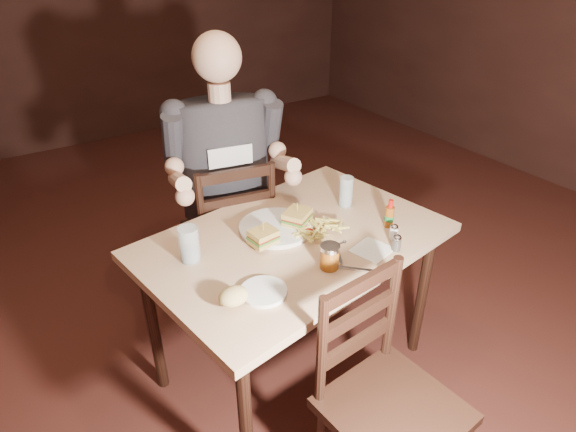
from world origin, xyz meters
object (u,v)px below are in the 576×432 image
glass_right (346,192)px  side_plate (264,292)px  hot_sauce (390,213)px  syrup_dispenser (330,257)px  diner (225,146)px  dinner_plate (276,228)px  chair_far (229,234)px  chair_near (394,410)px  glass_left (189,244)px  main_table (294,252)px

glass_right → side_plate: size_ratio=0.88×
hot_sauce → syrup_dispenser: (-0.41, -0.10, -0.01)m
syrup_dispenser → side_plate: (-0.29, 0.00, -0.04)m
diner → dinner_plate: bearing=-79.3°
chair_far → dinner_plate: 0.59m
chair_near → diner: diner is taller
dinner_plate → glass_left: (-0.40, -0.00, 0.06)m
hot_sauce → chair_near: bearing=-129.4°
diner → hot_sauce: size_ratio=7.96×
chair_near → diner: bearing=83.7°
diner → side_plate: diner is taller
syrup_dispenser → chair_near: bearing=-105.6°
main_table → chair_far: chair_far is taller
dinner_plate → glass_right: size_ratio=2.13×
glass_right → syrup_dispenser: 0.51m
main_table → glass_right: glass_right is taller
main_table → side_plate: (-0.30, -0.25, 0.08)m
chair_near → side_plate: chair_near is taller
chair_far → diner: diner is taller
hot_sauce → side_plate: bearing=-171.9°
chair_far → glass_right: chair_far is taller
syrup_dispenser → glass_right: bearing=35.0°
chair_far → hot_sauce: bearing=130.2°
dinner_plate → diner: bearing=90.0°
main_table → syrup_dispenser: (-0.01, -0.25, 0.13)m
glass_left → hot_sauce: 0.87m
hot_sauce → diner: bearing=121.9°
glass_left → side_plate: glass_left is taller
chair_far → glass_right: (0.39, -0.50, 0.37)m
chair_near → glass_left: chair_near is taller
chair_far → diner: (-0.01, -0.05, 0.53)m
chair_near → main_table: bearing=80.0°
chair_near → glass_left: 0.96m
glass_left → side_plate: bearing=-68.6°
glass_right → syrup_dispenser: size_ratio=1.45×
diner → side_plate: (-0.27, -0.80, -0.23)m
glass_right → side_plate: bearing=-151.9°
dinner_plate → glass_right: 0.40m
diner → side_plate: 0.87m
dinner_plate → side_plate: bearing=-127.8°
glass_left → syrup_dispenser: (0.43, -0.34, -0.02)m
dinner_plate → side_plate: (-0.27, -0.34, -0.00)m
hot_sauce → glass_right: bearing=98.6°
glass_left → glass_right: bearing=0.9°
chair_far → side_plate: size_ratio=5.74×
glass_left → diner: bearing=48.8°
hot_sauce → syrup_dispenser: size_ratio=1.29×
main_table → glass_left: size_ratio=9.41×
diner → glass_right: (0.40, -0.44, -0.17)m
side_plate → syrup_dispenser: bearing=-0.2°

